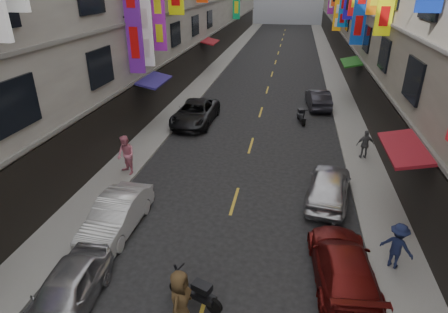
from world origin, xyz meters
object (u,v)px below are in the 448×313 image
at_px(car_right_near, 343,265).
at_px(pedestrian_rfar, 365,144).
at_px(pedestrian_lfar, 126,155).
at_px(pedestrian_crossing, 180,301).
at_px(car_right_far, 318,99).
at_px(pedestrian_rnear, 397,246).
at_px(car_left_near, 67,292).
at_px(car_left_mid, 116,215).
at_px(car_right_mid, 329,186).
at_px(scooter_far_right, 301,116).
at_px(scooter_crossing, 196,292).
at_px(car_left_far, 195,113).

relative_size(car_right_near, pedestrian_rfar, 2.89).
xyz_separation_m(pedestrian_lfar, pedestrian_crossing, (4.98, -7.90, -0.14)).
height_order(car_right_far, pedestrian_rnear, pedestrian_rnear).
bearing_deg(car_left_near, car_right_far, 64.86).
height_order(car_left_mid, car_right_mid, car_right_mid).
bearing_deg(scooter_far_right, car_right_mid, 82.88).
distance_m(car_left_near, car_left_mid, 3.78).
bearing_deg(scooter_crossing, pedestrian_lfar, 56.87).
xyz_separation_m(car_right_mid, pedestrian_rfar, (2.10, 4.41, 0.17)).
xyz_separation_m(scooter_far_right, car_left_far, (-6.80, -1.36, 0.27)).
relative_size(scooter_far_right, car_right_mid, 0.42).
bearing_deg(car_left_mid, car_right_near, -7.67).
relative_size(car_left_near, pedestrian_rfar, 2.49).
xyz_separation_m(scooter_far_right, pedestrian_rnear, (2.92, -13.47, 0.48)).
relative_size(pedestrian_lfar, pedestrian_crossing, 1.03).
bearing_deg(car_right_far, pedestrian_crossing, 71.89).
bearing_deg(scooter_far_right, pedestrian_crossing, 65.58).
distance_m(car_right_near, car_right_far, 17.80).
relative_size(scooter_crossing, pedestrian_lfar, 0.91).
bearing_deg(pedestrian_rfar, scooter_crossing, 49.83).
relative_size(scooter_crossing, car_right_mid, 0.41).
bearing_deg(scooter_crossing, car_left_far, 35.11).
xyz_separation_m(car_right_mid, car_right_far, (0.11, 13.01, -0.04)).
distance_m(car_left_far, car_right_near, 15.25).
bearing_deg(car_right_mid, car_left_near, 52.99).
bearing_deg(pedestrian_rnear, car_left_mid, 29.01).
distance_m(car_right_mid, pedestrian_lfar, 9.31).
distance_m(scooter_far_right, car_left_mid, 14.79).
relative_size(scooter_crossing, car_left_far, 0.34).
distance_m(scooter_crossing, car_left_far, 15.18).
height_order(car_right_near, pedestrian_lfar, pedestrian_lfar).
height_order(car_right_near, car_right_far, car_right_far).
relative_size(car_right_mid, pedestrian_rfar, 2.76).
distance_m(car_left_near, car_right_mid, 10.59).
relative_size(car_right_far, pedestrian_lfar, 2.14).
relative_size(car_left_mid, car_right_far, 0.99).
xyz_separation_m(scooter_far_right, pedestrian_crossing, (-3.21, -16.89, 0.49)).
height_order(scooter_far_right, car_right_mid, car_right_mid).
relative_size(scooter_far_right, car_right_near, 0.41).
height_order(car_right_far, pedestrian_lfar, pedestrian_lfar).
xyz_separation_m(car_left_near, pedestrian_lfar, (-1.67, 7.92, 0.43)).
bearing_deg(car_right_near, car_right_far, -94.78).
relative_size(scooter_crossing, pedestrian_rnear, 1.08).
height_order(scooter_crossing, car_right_near, car_right_near).
relative_size(pedestrian_rnear, pedestrian_crossing, 0.86).
distance_m(pedestrian_lfar, pedestrian_rnear, 11.99).
bearing_deg(car_right_far, car_right_mid, 83.64).
xyz_separation_m(car_left_mid, pedestrian_lfar, (-1.40, 4.15, 0.41)).
height_order(scooter_crossing, car_left_near, car_left_near).
bearing_deg(pedestrian_lfar, pedestrian_rfar, 53.75).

